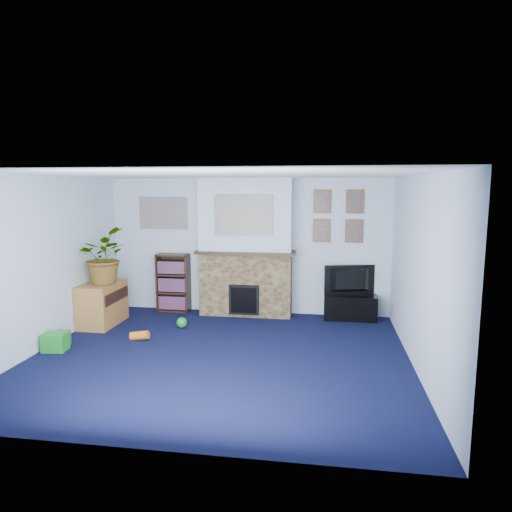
% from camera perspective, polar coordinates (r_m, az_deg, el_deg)
% --- Properties ---
extents(floor, '(5.00, 4.50, 0.01)m').
position_cam_1_polar(floor, '(6.28, -4.53, -12.36)').
color(floor, black).
rests_on(floor, ground).
extents(ceiling, '(5.00, 4.50, 0.01)m').
position_cam_1_polar(ceiling, '(5.87, -4.81, 10.11)').
color(ceiling, white).
rests_on(ceiling, wall_back).
extents(wall_back, '(5.00, 0.04, 2.40)m').
position_cam_1_polar(wall_back, '(8.14, -1.04, 1.23)').
color(wall_back, silver).
rests_on(wall_back, ground).
extents(wall_front, '(5.00, 0.04, 2.40)m').
position_cam_1_polar(wall_front, '(3.85, -12.40, -7.29)').
color(wall_front, silver).
rests_on(wall_front, ground).
extents(wall_left, '(0.04, 4.50, 2.40)m').
position_cam_1_polar(wall_left, '(6.96, -25.12, -0.83)').
color(wall_left, silver).
rests_on(wall_left, ground).
extents(wall_right, '(0.04, 4.50, 2.40)m').
position_cam_1_polar(wall_right, '(5.91, 19.66, -2.07)').
color(wall_right, silver).
rests_on(wall_right, ground).
extents(chimney_breast, '(1.72, 0.50, 2.40)m').
position_cam_1_polar(chimney_breast, '(7.94, -1.28, 0.93)').
color(chimney_breast, brown).
rests_on(chimney_breast, ground).
extents(collage_main, '(1.00, 0.03, 0.68)m').
position_cam_1_polar(collage_main, '(7.68, -1.57, 5.14)').
color(collage_main, gray).
rests_on(collage_main, chimney_breast).
extents(collage_left, '(0.90, 0.03, 0.58)m').
position_cam_1_polar(collage_left, '(8.47, -11.51, 5.29)').
color(collage_left, gray).
rests_on(collage_left, wall_back).
extents(portrait_tl, '(0.30, 0.03, 0.40)m').
position_cam_1_polar(portrait_tl, '(7.94, 8.28, 6.75)').
color(portrait_tl, brown).
rests_on(portrait_tl, wall_back).
extents(portrait_tr, '(0.30, 0.03, 0.40)m').
position_cam_1_polar(portrait_tr, '(7.96, 12.27, 6.65)').
color(portrait_tr, brown).
rests_on(portrait_tr, wall_back).
extents(portrait_bl, '(0.30, 0.03, 0.40)m').
position_cam_1_polar(portrait_bl, '(7.97, 8.20, 3.16)').
color(portrait_bl, brown).
rests_on(portrait_bl, wall_back).
extents(portrait_br, '(0.30, 0.03, 0.40)m').
position_cam_1_polar(portrait_br, '(7.99, 12.15, 3.07)').
color(portrait_br, brown).
rests_on(portrait_br, wall_back).
extents(tv_stand, '(0.89, 0.37, 0.42)m').
position_cam_1_polar(tv_stand, '(8.01, 11.68, -6.18)').
color(tv_stand, black).
rests_on(tv_stand, ground).
extents(television, '(0.88, 0.33, 0.50)m').
position_cam_1_polar(television, '(7.93, 11.77, -3.02)').
color(television, black).
rests_on(television, tv_stand).
extents(bookshelf, '(0.58, 0.28, 1.05)m').
position_cam_1_polar(bookshelf, '(8.45, -10.27, -3.44)').
color(bookshelf, black).
rests_on(bookshelf, ground).
extents(sideboard, '(0.50, 0.90, 0.70)m').
position_cam_1_polar(sideboard, '(7.95, -18.66, -5.65)').
color(sideboard, '#A56D35').
rests_on(sideboard, ground).
extents(potted_plant, '(1.02, 1.05, 0.89)m').
position_cam_1_polar(potted_plant, '(7.73, -18.78, -0.05)').
color(potted_plant, '#26661E').
rests_on(potted_plant, sideboard).
extents(mantel_clock, '(0.10, 0.06, 0.14)m').
position_cam_1_polar(mantel_clock, '(7.89, -1.35, 1.14)').
color(mantel_clock, gold).
rests_on(mantel_clock, chimney_breast).
extents(mantel_candle, '(0.05, 0.05, 0.15)m').
position_cam_1_polar(mantel_candle, '(7.84, 1.23, 1.17)').
color(mantel_candle, '#B2BFC6').
rests_on(mantel_candle, chimney_breast).
extents(mantel_teddy, '(0.12, 0.12, 0.12)m').
position_cam_1_polar(mantel_teddy, '(7.99, -4.74, 1.17)').
color(mantel_teddy, gray).
rests_on(mantel_teddy, chimney_breast).
extents(mantel_can, '(0.06, 0.06, 0.12)m').
position_cam_1_polar(mantel_can, '(7.80, 3.93, 0.97)').
color(mantel_can, '#198C26').
rests_on(mantel_can, chimney_breast).
extents(green_crate, '(0.34, 0.28, 0.25)m').
position_cam_1_polar(green_crate, '(6.98, -23.81, -9.68)').
color(green_crate, '#198C26').
rests_on(green_crate, ground).
extents(toy_ball, '(0.17, 0.17, 0.17)m').
position_cam_1_polar(toy_ball, '(7.51, -9.26, -8.18)').
color(toy_ball, '#198C26').
rests_on(toy_ball, ground).
extents(toy_block, '(0.22, 0.22, 0.21)m').
position_cam_1_polar(toy_block, '(7.16, -22.90, -9.43)').
color(toy_block, '#198C26').
rests_on(toy_block, ground).
extents(toy_tube, '(0.29, 0.13, 0.16)m').
position_cam_1_polar(toy_tube, '(7.06, -14.34, -9.61)').
color(toy_tube, orange).
rests_on(toy_tube, ground).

